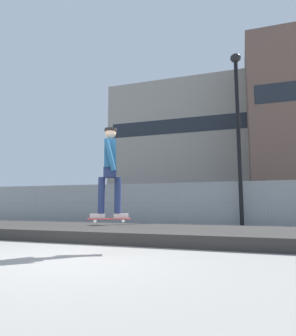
% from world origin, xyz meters
% --- Properties ---
extents(ground_plane, '(120.00, 120.00, 0.00)m').
position_xyz_m(ground_plane, '(0.00, 0.00, 0.00)').
color(ground_plane, gray).
extents(gravel_berm, '(16.76, 3.13, 0.28)m').
position_xyz_m(gravel_berm, '(0.00, 3.17, 0.14)').
color(gravel_berm, '#33302D').
rests_on(gravel_berm, ground_plane).
extents(skateboard, '(0.81, 0.52, 0.07)m').
position_xyz_m(skateboard, '(0.35, 0.67, 0.63)').
color(skateboard, '#B22D2D').
extents(skater, '(0.69, 0.62, 1.76)m').
position_xyz_m(skater, '(0.35, 0.67, 1.64)').
color(skater, '#B2ADA8').
rests_on(skater, skateboard).
extents(chain_fence, '(22.58, 0.06, 1.85)m').
position_xyz_m(chain_fence, '(0.00, 8.17, 0.93)').
color(chain_fence, gray).
rests_on(chain_fence, ground_plane).
extents(street_lamp, '(0.44, 0.44, 7.23)m').
position_xyz_m(street_lamp, '(2.71, 7.78, 4.46)').
color(street_lamp, black).
rests_on(street_lamp, ground_plane).
extents(parked_car_near, '(4.53, 2.22, 1.66)m').
position_xyz_m(parked_car_near, '(-2.21, 10.72, 0.84)').
color(parked_car_near, '#474C54').
rests_on(parked_car_near, ground_plane).
extents(parked_car_mid, '(4.49, 2.12, 1.66)m').
position_xyz_m(parked_car_mid, '(3.32, 10.77, 0.84)').
color(parked_car_mid, '#B7BABF').
rests_on(parked_car_mid, ground_plane).
extents(library_building, '(25.50, 12.72, 22.21)m').
position_xyz_m(library_building, '(-7.00, 47.76, 11.10)').
color(library_building, gray).
rests_on(library_building, ground_plane).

